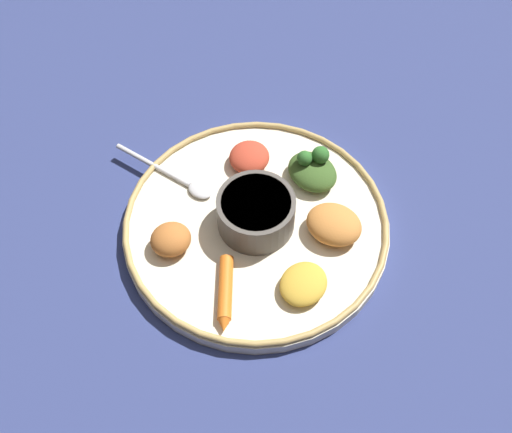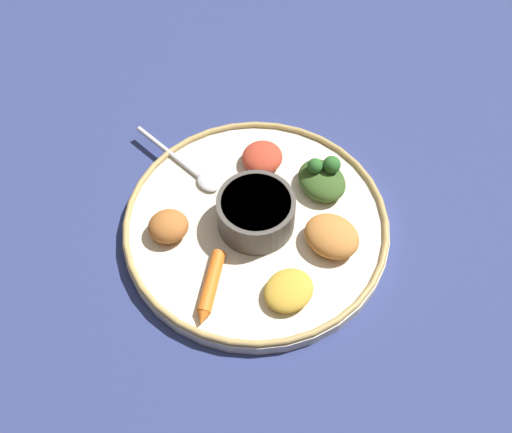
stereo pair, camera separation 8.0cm
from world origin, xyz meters
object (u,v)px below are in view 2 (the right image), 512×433
object	(u,v)px
center_bowl	(256,212)
spoon	(190,168)
carrot_near_spoon	(210,286)
greens_pile	(322,178)

from	to	relation	value
center_bowl	spoon	world-z (taller)	center_bowl
spoon	carrot_near_spoon	bearing A→B (deg)	89.23
spoon	carrot_near_spoon	world-z (taller)	carrot_near_spoon
center_bowl	spoon	size ratio (longest dim) A/B	0.71
greens_pile	carrot_near_spoon	bearing A→B (deg)	35.56
center_bowl	carrot_near_spoon	bearing A→B (deg)	48.43
greens_pile	center_bowl	bearing A→B (deg)	22.09
center_bowl	carrot_near_spoon	distance (m)	0.11
spoon	greens_pile	bearing A→B (deg)	159.41
greens_pile	spoon	bearing A→B (deg)	-20.59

